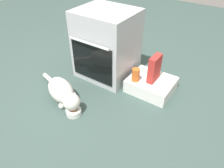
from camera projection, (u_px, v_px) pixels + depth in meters
The scene contains 7 objects.
ground at pixel (87, 97), 2.21m from camera, with size 8.00×8.00×0.00m, color #384C47.
oven at pixel (107, 45), 2.34m from camera, with size 0.61×0.58×0.77m.
pantry_cabinet at pixel (151, 85), 2.26m from camera, with size 0.46×0.39×0.14m, color white.
food_bowl at pixel (74, 111), 1.99m from camera, with size 0.15×0.15×0.09m.
cat at pixel (63, 92), 2.08m from camera, with size 0.77×0.36×0.24m.
cereal_box at pixel (154, 69), 2.12m from camera, with size 0.07×0.18×0.28m, color #B72D28.
sauce_jar at pixel (136, 75), 2.16m from camera, with size 0.08×0.08×0.14m, color #D16023.
Camera 1 is at (1.16, -1.24, 1.44)m, focal length 33.74 mm.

